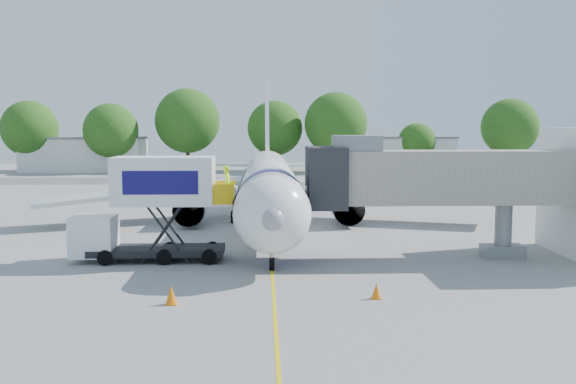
{
  "coord_description": "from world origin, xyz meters",
  "views": [
    {
      "loc": [
        -0.44,
        -40.59,
        7.16
      ],
      "look_at": [
        1.06,
        -2.94,
        3.2
      ],
      "focal_mm": 40.0,
      "sensor_mm": 36.0,
      "label": 1
    }
  ],
  "objects_px": {
    "jet_bridge": "(421,178)",
    "ground_tug": "(332,297)",
    "catering_hiloader": "(152,209)",
    "aircraft": "(269,185)"
  },
  "relations": [
    {
      "from": "aircraft",
      "to": "jet_bridge",
      "type": "height_order",
      "value": "aircraft"
    },
    {
      "from": "jet_bridge",
      "to": "ground_tug",
      "type": "bearing_deg",
      "value": -119.91
    },
    {
      "from": "catering_hiloader",
      "to": "ground_tug",
      "type": "relative_size",
      "value": 2.43
    },
    {
      "from": "aircraft",
      "to": "ground_tug",
      "type": "distance_m",
      "value": 21.47
    },
    {
      "from": "jet_bridge",
      "to": "catering_hiloader",
      "type": "height_order",
      "value": "jet_bridge"
    },
    {
      "from": "aircraft",
      "to": "catering_hiloader",
      "type": "xyz_separation_m",
      "value": [
        -6.26,
        -11.12,
        -0.18
      ]
    },
    {
      "from": "aircraft",
      "to": "catering_hiloader",
      "type": "distance_m",
      "value": 12.76
    },
    {
      "from": "jet_bridge",
      "to": "ground_tug",
      "type": "xyz_separation_m",
      "value": [
        -5.82,
        -10.12,
        -3.64
      ]
    },
    {
      "from": "jet_bridge",
      "to": "catering_hiloader",
      "type": "distance_m",
      "value": 14.34
    },
    {
      "from": "aircraft",
      "to": "jet_bridge",
      "type": "relative_size",
      "value": 2.71
    }
  ]
}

